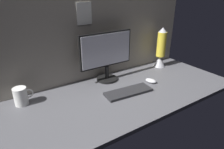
% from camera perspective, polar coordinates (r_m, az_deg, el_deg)
% --- Properties ---
extents(ground_plane, '(1.80, 0.80, 0.03)m').
position_cam_1_polar(ground_plane, '(1.56, 3.35, -5.27)').
color(ground_plane, '#515156').
extents(cubicle_wall_back, '(1.80, 0.06, 0.68)m').
position_cam_1_polar(cubicle_wall_back, '(1.72, -3.89, 10.29)').
color(cubicle_wall_back, gray).
rests_on(cubicle_wall_back, ground_plane).
extents(monitor, '(0.48, 0.18, 0.41)m').
position_cam_1_polar(monitor, '(1.65, -1.61, 5.94)').
color(monitor, black).
rests_on(monitor, ground_plane).
extents(keyboard, '(0.38, 0.16, 0.02)m').
position_cam_1_polar(keyboard, '(1.52, 4.73, -4.99)').
color(keyboard, '#262628').
rests_on(keyboard, ground_plane).
extents(mouse, '(0.08, 0.11, 0.03)m').
position_cam_1_polar(mouse, '(1.70, 11.11, -1.78)').
color(mouse, silver).
rests_on(mouse, ground_plane).
extents(mug_ceramic_white, '(0.13, 0.09, 0.12)m').
position_cam_1_polar(mug_ceramic_white, '(1.49, -24.72, -5.69)').
color(mug_ceramic_white, white).
rests_on(mug_ceramic_white, ground_plane).
extents(lava_lamp, '(0.12, 0.12, 0.39)m').
position_cam_1_polar(lava_lamp, '(2.03, 13.85, 6.67)').
color(lava_lamp, '#A5A5AD').
rests_on(lava_lamp, ground_plane).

